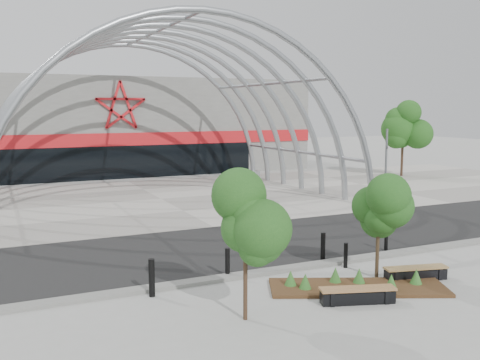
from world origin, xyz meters
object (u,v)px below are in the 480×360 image
at_px(street_tree_0, 245,224).
at_px(street_tree_1, 379,204).
at_px(bollard_2, 346,255).
at_px(bench_0, 358,296).
at_px(bench_1, 416,273).
at_px(signal_pole, 386,166).

bearing_deg(street_tree_0, street_tree_1, 13.67).
bearing_deg(bollard_2, bench_0, -120.34).
bearing_deg(bollard_2, bench_1, -58.57).
bearing_deg(street_tree_0, bench_0, -4.56).
relative_size(bench_0, bollard_2, 2.53).
xyz_separation_m(street_tree_0, bench_0, (3.42, -0.27, -2.33)).
xyz_separation_m(bench_0, bollard_2, (1.74, 2.97, 0.22)).
distance_m(street_tree_1, bench_1, 2.58).
height_order(street_tree_1, bench_0, street_tree_1).
bearing_deg(street_tree_0, bench_1, 5.67).
relative_size(signal_pole, bench_1, 2.04).
distance_m(bench_1, bollard_2, 2.42).
height_order(bench_0, bollard_2, bollard_2).
distance_m(signal_pole, street_tree_1, 13.57).
xyz_separation_m(signal_pole, street_tree_1, (-8.89, -10.25, 0.19)).
xyz_separation_m(signal_pole, street_tree_0, (-14.27, -11.55, 0.27)).
bearing_deg(bench_0, signal_pole, 47.45).
relative_size(street_tree_0, street_tree_1, 1.03).
distance_m(signal_pole, bollard_2, 12.85).
bearing_deg(bench_1, bench_0, -163.12).
bearing_deg(bench_0, street_tree_1, 38.82).
distance_m(street_tree_0, bench_1, 6.85).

